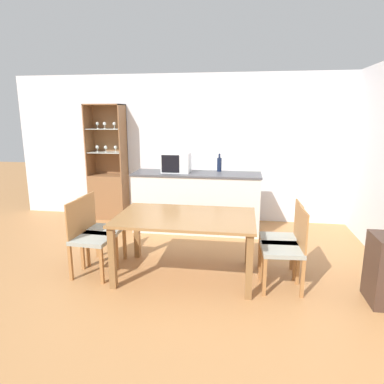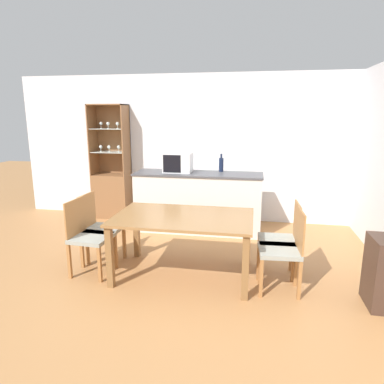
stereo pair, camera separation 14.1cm
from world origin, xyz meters
name	(u,v)px [view 1 (the left image)]	position (x,y,z in m)	size (l,w,h in m)	color
ground_plane	(169,286)	(0.00, 0.00, 0.00)	(18.00, 18.00, 0.00)	#B27A47
wall_back	(200,148)	(0.00, 2.63, 1.27)	(6.80, 0.06, 2.55)	silver
kitchen_counter	(197,202)	(0.04, 1.92, 0.48)	(2.03, 0.60, 0.96)	silver
display_cabinet	(109,186)	(-1.65, 2.41, 0.59)	(0.65, 0.39, 2.04)	brown
dining_table	(186,224)	(0.14, 0.30, 0.63)	(1.58, 0.99, 0.73)	olive
dining_chair_side_left_far	(100,229)	(-0.98, 0.45, 0.46)	(0.45, 0.45, 0.89)	#999E93
dining_chair_side_right_far	(283,239)	(1.26, 0.45, 0.46)	(0.45, 0.45, 0.89)	#999E93
dining_chair_side_left_near	(89,237)	(-0.98, 0.16, 0.46)	(0.45, 0.45, 0.89)	#999E93
dining_chair_side_right_near	(286,248)	(1.26, 0.16, 0.46)	(0.45, 0.45, 0.89)	#999E93
microwave	(176,162)	(-0.29, 1.94, 1.11)	(0.44, 0.34, 0.31)	silver
wine_bottle	(219,164)	(0.38, 2.12, 1.07)	(0.07, 0.07, 0.29)	#141E38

